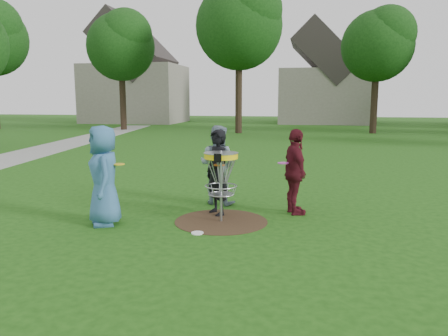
% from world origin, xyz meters
% --- Properties ---
extents(ground, '(100.00, 100.00, 0.00)m').
position_xyz_m(ground, '(0.00, 0.00, 0.00)').
color(ground, '#19470F').
rests_on(ground, ground).
extents(dirt_patch, '(1.80, 1.80, 0.01)m').
position_xyz_m(dirt_patch, '(0.00, 0.00, 0.00)').
color(dirt_patch, '#47331E').
rests_on(dirt_patch, ground).
extents(concrete_path, '(7.75, 39.92, 0.02)m').
position_xyz_m(concrete_path, '(-10.00, 8.00, 0.01)').
color(concrete_path, '#9E9E99').
rests_on(concrete_path, ground).
extents(player_blue, '(0.98, 1.09, 1.87)m').
position_xyz_m(player_blue, '(-2.11, -0.58, 0.93)').
color(player_blue, teal).
rests_on(player_blue, ground).
extents(player_black, '(0.73, 0.75, 1.74)m').
position_xyz_m(player_black, '(-0.18, 0.50, 0.87)').
color(player_black, black).
rests_on(player_black, ground).
extents(player_grey, '(1.00, 0.87, 1.77)m').
position_xyz_m(player_grey, '(-0.37, 1.43, 0.88)').
color(player_grey, slate).
rests_on(player_grey, ground).
extents(player_maroon, '(0.76, 1.11, 1.75)m').
position_xyz_m(player_maroon, '(1.37, 0.84, 0.88)').
color(player_maroon, '#56131E').
rests_on(player_maroon, ground).
extents(disc_on_grass, '(0.22, 0.22, 0.02)m').
position_xyz_m(disc_on_grass, '(-0.26, -0.83, 0.01)').
color(disc_on_grass, white).
rests_on(disc_on_grass, ground).
extents(disc_golf_basket, '(0.66, 0.67, 1.38)m').
position_xyz_m(disc_golf_basket, '(0.00, -0.00, 1.02)').
color(disc_golf_basket, '#9EA0A5').
rests_on(disc_golf_basket, ground).
extents(held_discs, '(3.20, 1.89, 0.09)m').
position_xyz_m(held_discs, '(-0.27, 0.40, 1.09)').
color(held_discs, yellow).
rests_on(held_discs, ground).
extents(tree_row, '(51.20, 17.42, 9.90)m').
position_xyz_m(tree_row, '(0.44, 20.67, 6.21)').
color(tree_row, '#38281C').
rests_on(tree_row, ground).
extents(house_row, '(44.50, 10.65, 11.62)m').
position_xyz_m(house_row, '(4.78, 33.07, 4.14)').
color(house_row, gray).
rests_on(house_row, ground).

